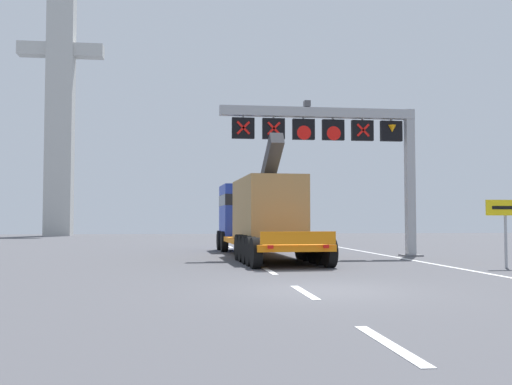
# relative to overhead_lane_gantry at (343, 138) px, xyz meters

# --- Properties ---
(ground) EXTENTS (112.00, 112.00, 0.00)m
(ground) POSITION_rel_overhead_lane_gantry_xyz_m (-3.96, -12.13, -5.57)
(ground) COLOR #4C4C51
(lane_markings) EXTENTS (0.20, 41.98, 0.01)m
(lane_markings) POSITION_rel_overhead_lane_gantry_xyz_m (-4.53, 1.56, -5.57)
(lane_markings) COLOR silver
(lane_markings) RESTS_ON ground
(edge_line_right) EXTENTS (0.20, 63.00, 0.01)m
(edge_line_right) POSITION_rel_overhead_lane_gantry_xyz_m (2.24, -0.13, -5.57)
(edge_line_right) COLOR silver
(edge_line_right) RESTS_ON ground
(overhead_lane_gantry) EXTENTS (9.52, 0.90, 7.27)m
(overhead_lane_gantry) POSITION_rel_overhead_lane_gantry_xyz_m (0.00, 0.00, 0.00)
(overhead_lane_gantry) COLOR #9EA0A5
(overhead_lane_gantry) RESTS_ON ground
(heavy_haul_truck_orange) EXTENTS (3.57, 14.15, 5.30)m
(heavy_haul_truck_orange) POSITION_rel_overhead_lane_gantry_xyz_m (-3.85, 1.57, -3.58)
(heavy_haul_truck_orange) COLOR orange
(heavy_haul_truck_orange) RESTS_ON ground
(exit_sign_yellow) EXTENTS (1.53, 0.15, 2.44)m
(exit_sign_yellow) POSITION_rel_overhead_lane_gantry_xyz_m (4.06, -6.72, -3.71)
(exit_sign_yellow) COLOR #9EA0A5
(exit_sign_yellow) RESTS_ON ground
(bridge_pylon_distant) EXTENTS (9.00, 2.00, 32.50)m
(bridge_pylon_distant) POSITION_rel_overhead_lane_gantry_xyz_m (-20.89, 37.27, 11.07)
(bridge_pylon_distant) COLOR #B7B7B2
(bridge_pylon_distant) RESTS_ON ground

